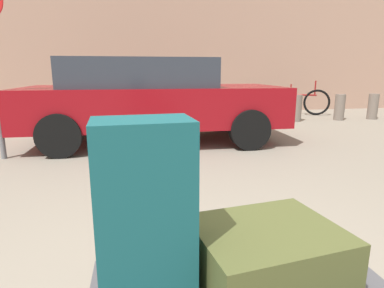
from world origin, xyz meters
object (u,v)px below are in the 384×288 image
bollard_kerb_mid (297,108)px  suitcase_olive_center (266,258)px  suitcase_teal_stacked_top (145,219)px  bollard_kerb_near (238,109)px  parked_car (151,98)px  bollard_corner (373,107)px  bollard_kerb_far (340,107)px  bicycle_leaning (297,102)px

bollard_kerb_mid → suitcase_olive_center: bearing=-119.0°
suitcase_teal_stacked_top → bollard_kerb_near: 6.69m
parked_car → bollard_kerb_near: (2.14, 1.72, -0.43)m
parked_car → suitcase_olive_center: bearing=-87.3°
bollard_kerb_mid → bollard_corner: bearing=0.0°
suitcase_olive_center → parked_car: 4.49m
parked_car → bollard_kerb_mid: size_ratio=6.63×
suitcase_olive_center → suitcase_teal_stacked_top: (-0.48, -0.03, 0.23)m
bollard_kerb_mid → bollard_kerb_far: bearing=0.0°
bollard_kerb_mid → bollard_kerb_far: size_ratio=1.00×
bollard_kerb_near → bollard_kerb_far: bearing=0.0°
suitcase_teal_stacked_top → bicycle_leaning: (4.55, 7.38, -0.33)m
suitcase_olive_center → bicycle_leaning: bicycle_leaning is taller
bollard_corner → suitcase_olive_center: bearing=-131.9°
suitcase_olive_center → bollard_kerb_mid: bollard_kerb_mid is taller
parked_car → bollard_kerb_mid: 4.06m
bicycle_leaning → bollard_corner: bearing=-37.5°
parked_car → bollard_kerb_far: bearing=19.7°
bollard_kerb_mid → bollard_corner: size_ratio=1.00×
bollard_kerb_mid → bollard_kerb_near: bearing=180.0°
parked_car → bollard_kerb_far: 5.14m
suitcase_olive_center → bollard_kerb_far: bollard_kerb_far is taller
bollard_kerb_near → bollard_corner: size_ratio=1.00×
suitcase_olive_center → bicycle_leaning: (4.07, 7.34, -0.10)m
bollard_kerb_far → bollard_corner: bearing=0.0°
bollard_kerb_near → bollard_corner: bearing=0.0°
suitcase_olive_center → bollard_kerb_far: 7.73m
suitcase_olive_center → bicycle_leaning: bearing=52.7°
parked_car → bollard_corner: parked_car is taller
parked_car → bicycle_leaning: (4.28, 2.87, -0.39)m
suitcase_olive_center → parked_car: parked_car is taller
suitcase_olive_center → bollard_kerb_near: 6.49m
suitcase_olive_center → suitcase_teal_stacked_top: 0.53m
bollard_corner → bollard_kerb_far: bearing=180.0°
suitcase_teal_stacked_top → bollard_kerb_mid: bearing=54.1°
suitcase_olive_center → bollard_kerb_far: (4.61, 6.20, -0.15)m
suitcase_teal_stacked_top → bollard_corner: 8.69m
bollard_kerb_near → bollard_corner: 3.63m
suitcase_teal_stacked_top → suitcase_olive_center: bearing=0.2°
bollard_kerb_near → bollard_kerb_mid: 1.50m
suitcase_olive_center → parked_car: (-0.21, 4.47, 0.29)m
suitcase_teal_stacked_top → parked_car: parked_car is taller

